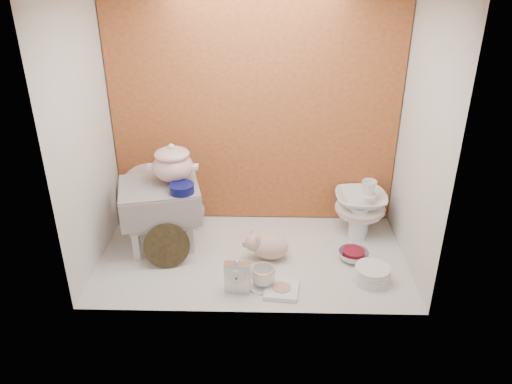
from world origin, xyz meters
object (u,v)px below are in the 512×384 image
soup_tureen (173,163)px  porcelain_tower (360,206)px  gold_rim_teacup (263,276)px  plush_pig (271,247)px  floral_platter (150,194)px  mantel_clock (237,276)px  dinner_plate_stack (372,274)px  blue_white_vase (186,208)px  step_stool (161,215)px  crystal_bowl (353,255)px

soup_tureen → porcelain_tower: (1.14, 0.13, -0.34)m
gold_rim_teacup → soup_tureen: bearing=139.1°
plush_pig → gold_rim_teacup: plush_pig is taller
floral_platter → plush_pig: (0.79, -0.44, -0.12)m
floral_platter → mantel_clock: 0.98m
plush_pig → dinner_plate_stack: (0.56, -0.20, -0.04)m
blue_white_vase → step_stool: bearing=-114.9°
soup_tureen → porcelain_tower: soup_tureen is taller
step_stool → mantel_clock: 0.68m
blue_white_vase → crystal_bowl: size_ratio=1.40×
soup_tureen → porcelain_tower: 1.20m
soup_tureen → crystal_bowl: size_ratio=1.57×
soup_tureen → floral_platter: 0.46m
soup_tureen → floral_platter: size_ratio=0.70×
porcelain_tower → dinner_plate_stack: bearing=-90.8°
step_stool → soup_tureen: soup_tureen is taller
blue_white_vase → porcelain_tower: bearing=-3.1°
soup_tureen → porcelain_tower: bearing=6.3°
floral_platter → dinner_plate_stack: 1.50m
soup_tureen → plush_pig: (0.58, -0.20, -0.44)m
step_stool → porcelain_tower: step_stool is taller
blue_white_vase → crystal_bowl: bearing=-20.4°
soup_tureen → blue_white_vase: (0.03, 0.19, -0.40)m
blue_white_vase → crystal_bowl: blue_white_vase is taller
mantel_clock → porcelain_tower: size_ratio=0.54×
mantel_clock → crystal_bowl: bearing=31.0°
plush_pig → step_stool: bearing=-174.1°
gold_rim_teacup → porcelain_tower: bearing=44.4°
soup_tureen → crystal_bowl: (1.06, -0.20, -0.49)m
blue_white_vase → dinner_plate_stack: blue_white_vase is taller
step_stool → crystal_bowl: size_ratio=2.55×
soup_tureen → mantel_clock: bearing=-52.1°
crystal_bowl → dinner_plate_stack: bearing=-70.8°
step_stool → soup_tureen: 0.34m
step_stool → floral_platter: size_ratio=1.13×
dinner_plate_stack → plush_pig: bearing=159.8°
gold_rim_teacup → crystal_bowl: size_ratio=0.74×
step_stool → blue_white_vase: step_stool is taller
floral_platter → dinner_plate_stack: bearing=-25.4°
step_stool → soup_tureen: (0.08, 0.05, 0.32)m
blue_white_vase → dinner_plate_stack: 1.26m
step_stool → gold_rim_teacup: size_ratio=3.45×
crystal_bowl → porcelain_tower: (0.08, 0.33, 0.15)m
mantel_clock → plush_pig: bearing=66.5°
step_stool → mantel_clock: size_ratio=2.31×
plush_pig → dinner_plate_stack: size_ratio=1.28×
blue_white_vase → floral_platter: bearing=167.5°
floral_platter → gold_rim_teacup: (0.75, -0.71, -0.13)m
dinner_plate_stack → gold_rim_teacup: bearing=-174.0°
step_stool → blue_white_vase: bearing=51.4°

